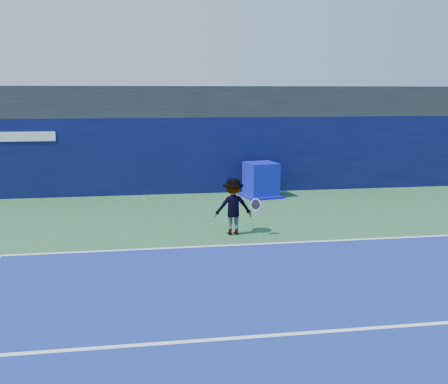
{
  "coord_description": "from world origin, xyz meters",
  "views": [
    {
      "loc": [
        -1.27,
        -9.43,
        3.97
      ],
      "look_at": [
        0.92,
        5.2,
        1.0
      ],
      "focal_mm": 40.0,
      "sensor_mm": 36.0,
      "label": 1
    }
  ],
  "objects": [
    {
      "name": "ground",
      "position": [
        0.0,
        0.0,
        0.0
      ],
      "size": [
        80.0,
        80.0,
        0.0
      ],
      "primitive_type": "plane",
      "color": "#2B6037",
      "rests_on": "ground"
    },
    {
      "name": "baseline",
      "position": [
        0.0,
        3.0,
        0.01
      ],
      "size": [
        24.0,
        0.1,
        0.01
      ],
      "primitive_type": "cube",
      "color": "white",
      "rests_on": "ground"
    },
    {
      "name": "service_line",
      "position": [
        0.0,
        -2.0,
        0.01
      ],
      "size": [
        24.0,
        0.1,
        0.01
      ],
      "primitive_type": "cube",
      "color": "white",
      "rests_on": "ground"
    },
    {
      "name": "stadium_band",
      "position": [
        0.0,
        11.5,
        3.6
      ],
      "size": [
        36.0,
        3.0,
        1.2
      ],
      "primitive_type": "cube",
      "color": "#222227",
      "rests_on": "back_wall_assembly"
    },
    {
      "name": "back_wall_assembly",
      "position": [
        -0.0,
        10.5,
        1.5
      ],
      "size": [
        36.0,
        1.03,
        3.0
      ],
      "color": "#0B0D3C",
      "rests_on": "ground"
    },
    {
      "name": "equipment_cart",
      "position": [
        2.93,
        9.04,
        0.61
      ],
      "size": [
        1.64,
        1.64,
        1.33
      ],
      "color": "#0C11B1",
      "rests_on": "ground"
    },
    {
      "name": "tennis_player",
      "position": [
        1.01,
        4.07,
        0.8
      ],
      "size": [
        1.26,
        0.69,
        1.61
      ],
      "color": "white",
      "rests_on": "ground"
    },
    {
      "name": "tennis_ball",
      "position": [
        -1.48,
        5.62,
        0.76
      ],
      "size": [
        0.06,
        0.06,
        0.06
      ],
      "color": "#C0E519",
      "rests_on": "ground"
    }
  ]
}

